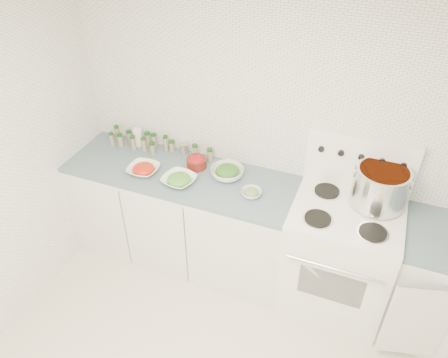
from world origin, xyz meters
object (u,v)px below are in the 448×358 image
at_px(bowl_snowpea, 179,180).
at_px(stove, 339,254).
at_px(bowl_tomato, 143,169).
at_px(stock_pot, 381,186).

bearing_deg(bowl_snowpea, stove, 5.54).
height_order(stove, bowl_tomato, stove).
height_order(stock_pot, bowl_snowpea, stock_pot).
distance_m(stove, bowl_snowpea, 1.33).
xyz_separation_m(bowl_tomato, bowl_snowpea, (0.32, -0.02, 0.00)).
height_order(stove, bowl_snowpea, stove).
xyz_separation_m(stove, bowl_tomato, (-1.57, -0.10, 0.44)).
relative_size(stove, bowl_snowpea, 4.78).
height_order(stock_pot, bowl_tomato, stock_pot).
distance_m(stove, bowl_tomato, 1.63).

